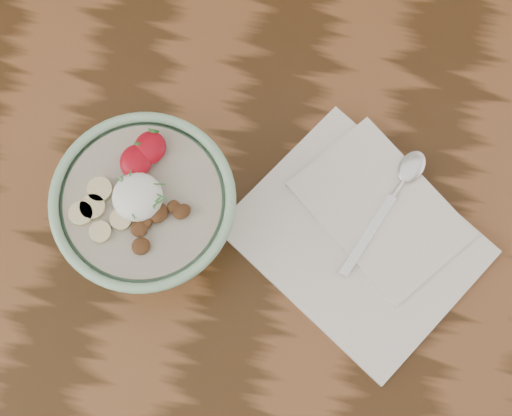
% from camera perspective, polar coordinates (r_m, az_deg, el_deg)
% --- Properties ---
extents(table, '(1.60, 0.90, 0.75)m').
position_cam_1_polar(table, '(1.01, -0.09, -1.73)').
color(table, '#37200D').
rests_on(table, ground).
extents(breakfast_bowl, '(0.21, 0.21, 0.14)m').
position_cam_1_polar(breakfast_bowl, '(0.86, -8.65, -0.11)').
color(breakfast_bowl, '#8DBD97').
rests_on(breakfast_bowl, table).
extents(napkin, '(0.36, 0.35, 0.02)m').
position_cam_1_polar(napkin, '(0.92, 8.48, -2.04)').
color(napkin, white).
rests_on(napkin, table).
extents(spoon, '(0.09, 0.19, 0.01)m').
position_cam_1_polar(spoon, '(0.93, 11.52, 1.92)').
color(spoon, silver).
rests_on(spoon, napkin).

